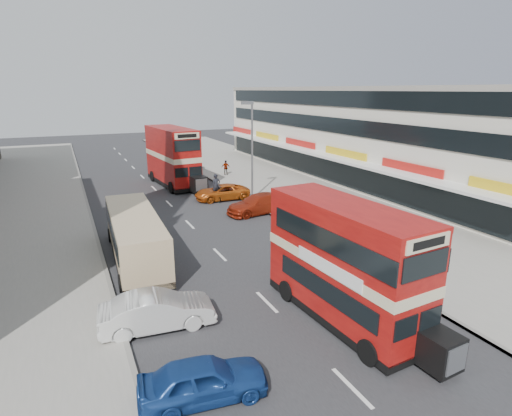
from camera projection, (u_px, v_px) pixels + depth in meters
ground at (289, 325)px, 16.48m from camera, size 160.00×160.00×0.00m
road_surface at (169, 204)px, 33.89m from camera, size 12.00×90.00×0.01m
pavement_right at (296, 188)px, 38.75m from camera, size 12.00×90.00×0.15m
pavement_left at (0, 222)px, 28.99m from camera, size 12.00×90.00×0.15m
kerb_left at (89, 212)px, 31.39m from camera, size 0.20×90.00×0.16m
kerb_right at (238, 195)px, 36.35m from camera, size 0.20×90.00×0.16m
commercial_row at (354, 133)px, 42.44m from camera, size 9.90×46.20×9.30m
street_lamp at (251, 144)px, 33.48m from camera, size 1.00×0.20×8.12m
bus_main at (345, 263)px, 16.23m from camera, size 2.87×8.57×4.69m
bus_second at (173, 156)px, 39.72m from camera, size 3.48×9.80×5.36m
coach at (135, 235)px, 22.33m from camera, size 2.76×9.37×2.46m
car_left_near at (203, 380)px, 12.38m from camera, size 4.06×2.04×1.33m
car_left_front at (157, 311)px, 16.08m from camera, size 4.55×1.96×1.46m
car_right_a at (259, 204)px, 31.10m from camera, size 5.23×2.59×1.46m
car_right_b at (222, 192)px, 34.97m from camera, size 4.72×2.36×1.28m
car_right_c at (184, 165)px, 47.27m from camera, size 4.24×2.07×1.39m
pedestrian_near at (306, 202)px, 30.78m from camera, size 0.72×0.70×1.63m
pedestrian_far at (226, 168)px, 44.42m from camera, size 0.97×0.55×1.55m
cyclist at (216, 192)px, 34.43m from camera, size 0.74×1.71×2.31m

